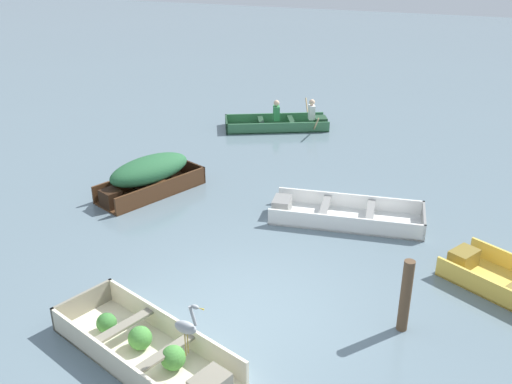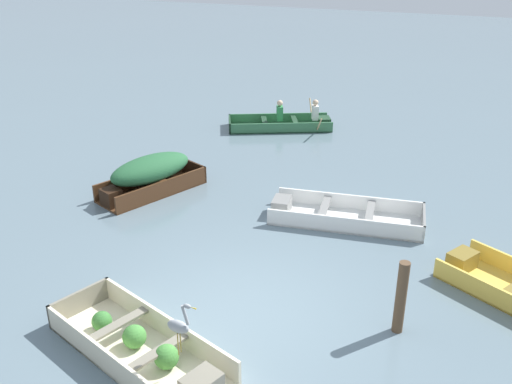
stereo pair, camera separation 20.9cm
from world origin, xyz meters
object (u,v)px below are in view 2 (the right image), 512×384
object	(u,v)px
rowboat_green_with_crew	(286,123)
heron_on_dinghy	(179,325)
dinghy_cream_foreground	(143,349)
mooring_post	(401,297)
skiff_white_mid_moored	(340,215)
skiff_dark_varnish_far_moored	(150,173)

from	to	relation	value
rowboat_green_with_crew	heron_on_dinghy	distance (m)	11.19
dinghy_cream_foreground	mooring_post	xyz separation A→B (m)	(3.21, 2.02, 0.44)
dinghy_cream_foreground	heron_on_dinghy	distance (m)	1.01
rowboat_green_with_crew	heron_on_dinghy	xyz separation A→B (m)	(2.48, -10.89, 0.70)
rowboat_green_with_crew	dinghy_cream_foreground	bearing A→B (deg)	-80.65
mooring_post	rowboat_green_with_crew	bearing A→B (deg)	119.71
dinghy_cream_foreground	skiff_white_mid_moored	xyz separation A→B (m)	(1.43, 5.25, -0.04)
skiff_white_mid_moored	heron_on_dinghy	bearing A→B (deg)	-97.64
skiff_dark_varnish_far_moored	rowboat_green_with_crew	size ratio (longest dim) A/B	0.82
rowboat_green_with_crew	mooring_post	xyz separation A→B (m)	(4.98, -8.73, 0.43)
skiff_white_mid_moored	rowboat_green_with_crew	xyz separation A→B (m)	(-3.20, 5.50, 0.05)
skiff_dark_varnish_far_moored	heron_on_dinghy	bearing A→B (deg)	-53.88
mooring_post	dinghy_cream_foreground	bearing A→B (deg)	-147.88
heron_on_dinghy	mooring_post	distance (m)	3.31
heron_on_dinghy	rowboat_green_with_crew	bearing A→B (deg)	102.83
skiff_dark_varnish_far_moored	mooring_post	bearing A→B (deg)	-25.17
dinghy_cream_foreground	heron_on_dinghy	size ratio (longest dim) A/B	3.82
skiff_white_mid_moored	mooring_post	distance (m)	3.73
skiff_white_mid_moored	skiff_dark_varnish_far_moored	bearing A→B (deg)	-175.84
skiff_white_mid_moored	mooring_post	size ratio (longest dim) A/B	2.74
skiff_dark_varnish_far_moored	dinghy_cream_foreground	bearing A→B (deg)	-58.77
dinghy_cream_foreground	skiff_dark_varnish_far_moored	bearing A→B (deg)	121.23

